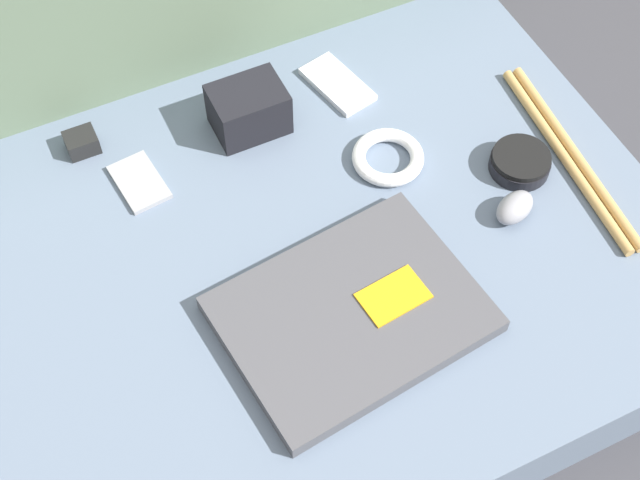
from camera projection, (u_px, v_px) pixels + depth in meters
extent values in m
plane|color=#38383D|center=(320.00, 294.00, 1.38)|extent=(8.00, 8.00, 0.00)
cube|color=slate|center=(320.00, 272.00, 1.33)|extent=(1.01, 0.79, 0.13)
cube|color=#47474C|center=(351.00, 314.00, 1.20)|extent=(0.36, 0.29, 0.03)
cube|color=orange|center=(393.00, 296.00, 1.20)|extent=(0.10, 0.07, 0.00)
ellipsoid|color=gray|center=(515.00, 208.00, 1.29)|extent=(0.08, 0.06, 0.04)
cylinder|color=black|center=(520.00, 164.00, 1.34)|extent=(0.09, 0.09, 0.02)
cylinder|color=black|center=(522.00, 158.00, 1.33)|extent=(0.09, 0.09, 0.01)
cube|color=#99999E|center=(139.00, 182.00, 1.33)|extent=(0.07, 0.11, 0.01)
cube|color=silver|center=(337.00, 84.00, 1.44)|extent=(0.09, 0.14, 0.01)
cube|color=black|center=(251.00, 108.00, 1.37)|extent=(0.11, 0.08, 0.08)
cube|color=black|center=(82.00, 142.00, 1.36)|extent=(0.05, 0.04, 0.03)
torus|color=white|center=(388.00, 157.00, 1.35)|extent=(0.11, 0.11, 0.02)
cylinder|color=tan|center=(564.00, 157.00, 1.36)|extent=(0.05, 0.37, 0.02)
cylinder|color=tan|center=(575.00, 154.00, 1.36)|extent=(0.05, 0.37, 0.02)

